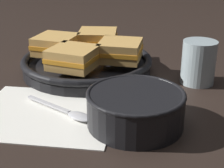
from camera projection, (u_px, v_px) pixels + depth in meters
name	position (u px, v px, depth m)	size (l,w,h in m)	color
ground_plane	(102.00, 104.00, 0.70)	(4.00, 4.00, 0.00)	black
napkin	(46.00, 113.00, 0.66)	(0.29, 0.25, 0.00)	white
soup_bowl	(136.00, 106.00, 0.61)	(0.18, 0.18, 0.07)	black
spoon	(71.00, 113.00, 0.65)	(0.16, 0.08, 0.01)	silver
skillet	(87.00, 64.00, 0.87)	(0.34, 0.42, 0.04)	black
sandwich_near_left	(56.00, 45.00, 0.87)	(0.11, 0.11, 0.05)	tan
sandwich_near_right	(73.00, 57.00, 0.78)	(0.11, 0.11, 0.05)	tan
sandwich_far_left	(119.00, 50.00, 0.83)	(0.10, 0.10, 0.05)	tan
sandwich_far_right	(98.00, 39.00, 0.92)	(0.12, 0.12, 0.05)	tan
drinking_glass	(199.00, 62.00, 0.79)	(0.08, 0.08, 0.10)	silver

